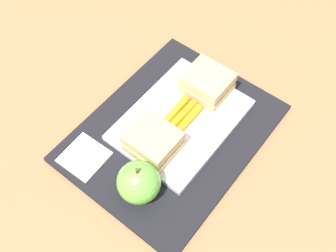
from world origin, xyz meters
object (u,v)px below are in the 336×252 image
at_px(food_tray, 181,120).
at_px(sandwich_half_right, 153,142).
at_px(sandwich_half_left, 207,83).
at_px(carrot_sticks_bundle, 181,116).
at_px(apple, 139,182).
at_px(paper_napkin, 84,157).

distance_m(food_tray, sandwich_half_right, 0.08).
distance_m(sandwich_half_left, sandwich_half_right, 0.16).
bearing_deg(carrot_sticks_bundle, sandwich_half_left, 179.96).
relative_size(sandwich_half_left, apple, 0.99).
distance_m(sandwich_half_left, paper_napkin, 0.26).
relative_size(sandwich_half_right, apple, 0.99).
distance_m(sandwich_half_right, carrot_sticks_bundle, 0.08).
xyz_separation_m(food_tray, carrot_sticks_bundle, (0.00, -0.00, 0.01)).
distance_m(food_tray, paper_napkin, 0.18).
bearing_deg(sandwich_half_right, paper_napkin, -46.34).
xyz_separation_m(food_tray, apple, (0.15, 0.03, 0.03)).
bearing_deg(apple, paper_napkin, -84.30).
distance_m(sandwich_half_right, paper_napkin, 0.12).
bearing_deg(apple, sandwich_half_right, -157.34).
distance_m(food_tray, sandwich_half_left, 0.08).
xyz_separation_m(carrot_sticks_bundle, paper_napkin, (0.16, -0.09, -0.02)).
height_order(food_tray, sandwich_half_left, sandwich_half_left).
xyz_separation_m(carrot_sticks_bundle, apple, (0.15, 0.03, 0.02)).
relative_size(food_tray, sandwich_half_right, 2.88).
height_order(carrot_sticks_bundle, apple, apple).
bearing_deg(food_tray, sandwich_half_right, 0.00).
bearing_deg(paper_napkin, carrot_sticks_bundle, 151.71).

